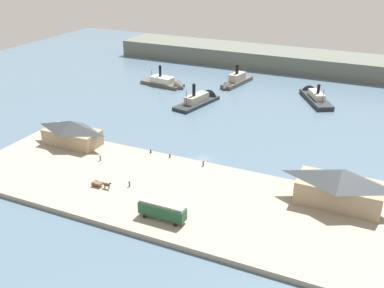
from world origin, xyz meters
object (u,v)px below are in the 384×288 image
(mooring_post_west, at_px, (151,151))
(ferry_approaching_east, at_px, (202,99))
(horse_cart, at_px, (101,184))
(mooring_post_center_east, at_px, (170,156))
(pedestrian_near_east_shed, at_px, (100,158))
(ferry_moored_west, at_px, (313,96))
(pedestrian_walking_west, at_px, (129,184))
(ferry_near_quay, at_px, (235,82))
(ferry_approaching_west, at_px, (167,83))
(pedestrian_walking_east, at_px, (203,163))
(ferry_shed_central_terminal, at_px, (340,187))
(street_tram, at_px, (162,210))
(ferry_shed_west_terminal, at_px, (72,132))

(mooring_post_west, bearing_deg, ferry_approaching_east, 96.62)
(horse_cart, bearing_deg, mooring_post_center_east, 70.64)
(pedestrian_near_east_shed, bearing_deg, horse_cart, -53.79)
(ferry_moored_west, bearing_deg, mooring_post_center_east, -109.69)
(ferry_approaching_east, bearing_deg, pedestrian_walking_west, -81.21)
(ferry_moored_west, bearing_deg, pedestrian_walking_west, -106.74)
(mooring_post_west, distance_m, ferry_near_quay, 76.10)
(horse_cart, relative_size, mooring_post_west, 6.15)
(pedestrian_near_east_shed, relative_size, ferry_approaching_west, 0.08)
(pedestrian_walking_east, relative_size, ferry_moored_west, 0.07)
(pedestrian_near_east_shed, xyz_separation_m, ferry_moored_west, (42.60, 82.49, -0.78))
(pedestrian_walking_west, xyz_separation_m, mooring_post_center_east, (1.51, 18.81, -0.32))
(pedestrian_walking_west, xyz_separation_m, ferry_near_quay, (-6.79, 95.20, -0.25))
(ferry_shed_central_terminal, relative_size, pedestrian_walking_west, 11.49)
(pedestrian_walking_west, distance_m, ferry_approaching_west, 88.05)
(pedestrian_near_east_shed, bearing_deg, ferry_moored_west, 62.69)
(pedestrian_walking_east, bearing_deg, ferry_approaching_east, 114.12)
(ferry_approaching_west, bearing_deg, pedestrian_walking_east, -55.04)
(ferry_shed_central_terminal, relative_size, mooring_post_center_east, 21.52)
(mooring_post_west, bearing_deg, mooring_post_center_east, -2.84)
(mooring_post_west, bearing_deg, street_tram, -55.96)
(ferry_shed_central_terminal, relative_size, mooring_post_west, 21.52)
(horse_cart, relative_size, pedestrian_near_east_shed, 3.17)
(street_tram, bearing_deg, mooring_post_west, 124.04)
(horse_cart, xyz_separation_m, pedestrian_walking_west, (6.22, 3.21, -0.16))
(ferry_shed_west_terminal, relative_size, ferry_near_quay, 0.78)
(pedestrian_walking_west, xyz_separation_m, ferry_approaching_east, (-10.67, 68.97, -0.74))
(ferry_moored_west, bearing_deg, street_tram, -97.47)
(horse_cart, relative_size, ferry_approaching_west, 0.26)
(ferry_shed_central_terminal, relative_size, ferry_near_quay, 0.88)
(horse_cart, height_order, ferry_approaching_east, ferry_approaching_east)
(ferry_shed_west_terminal, height_order, pedestrian_near_east_shed, ferry_shed_west_terminal)
(pedestrian_walking_east, height_order, ferry_approaching_west, ferry_approaching_west)
(horse_cart, bearing_deg, ferry_near_quay, 90.33)
(ferry_shed_central_terminal, height_order, ferry_moored_west, ferry_shed_central_terminal)
(ferry_approaching_east, bearing_deg, horse_cart, -86.47)
(street_tram, height_order, ferry_approaching_west, ferry_approaching_west)
(ferry_shed_west_terminal, xyz_separation_m, pedestrian_walking_east, (41.22, 3.38, -3.05))
(ferry_approaching_west, xyz_separation_m, ferry_approaching_east, (21.84, -12.86, -0.08))
(ferry_shed_central_terminal, height_order, pedestrian_walking_west, ferry_shed_central_terminal)
(ferry_shed_central_terminal, relative_size, ferry_approaching_east, 0.81)
(ferry_moored_west, bearing_deg, ferry_shed_west_terminal, -126.32)
(mooring_post_center_east, bearing_deg, ferry_approaching_east, 103.65)
(pedestrian_walking_west, distance_m, mooring_post_west, 19.74)
(mooring_post_west, bearing_deg, ferry_shed_central_terminal, -5.80)
(horse_cart, relative_size, pedestrian_walking_east, 3.31)
(street_tram, relative_size, pedestrian_walking_west, 6.44)
(pedestrian_walking_west, bearing_deg, pedestrian_walking_east, 55.77)
(pedestrian_walking_east, bearing_deg, horse_cart, -131.08)
(ferry_shed_central_terminal, distance_m, pedestrian_walking_east, 36.31)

